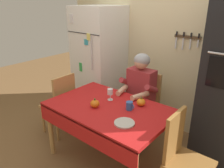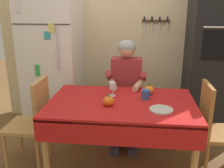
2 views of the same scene
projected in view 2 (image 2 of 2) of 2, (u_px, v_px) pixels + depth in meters
The scene contains 13 objects.
back_wall_assembly at pixel (132, 30), 3.45m from camera, with size 3.70×0.13×2.60m.
refrigerator at pixel (54, 63), 3.30m from camera, with size 0.68×0.71×1.80m.
wall_oven at pixel (213, 54), 3.09m from camera, with size 0.60×0.64×2.10m.
dining_table at pixel (121, 110), 2.44m from camera, with size 1.40×0.90×0.74m.
chair_behind_person at pixel (127, 96), 3.23m from camera, with size 0.40×0.40×0.93m.
seated_person at pixel (126, 84), 2.98m from camera, with size 0.47×0.55×1.25m.
chair_right_side at pixel (215, 126), 2.44m from camera, with size 0.40×0.40×0.93m.
chair_left_side at pixel (33, 119), 2.59m from camera, with size 0.40×0.40×0.93m.
coffee_mug at pixel (145, 94), 2.48m from camera, with size 0.10×0.08×0.10m.
wine_glass at pixel (112, 86), 2.55m from camera, with size 0.07×0.07×0.15m.
pumpkin_large at pixel (149, 90), 2.64m from camera, with size 0.10×0.10×0.11m.
pumpkin_medium at pixel (109, 101), 2.32m from camera, with size 0.10×0.10×0.11m.
serving_tray at pixel (161, 110), 2.22m from camera, with size 0.21×0.21×0.02m, color #B7B2A8.
Camera 2 is at (0.15, -2.17, 1.63)m, focal length 40.68 mm.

